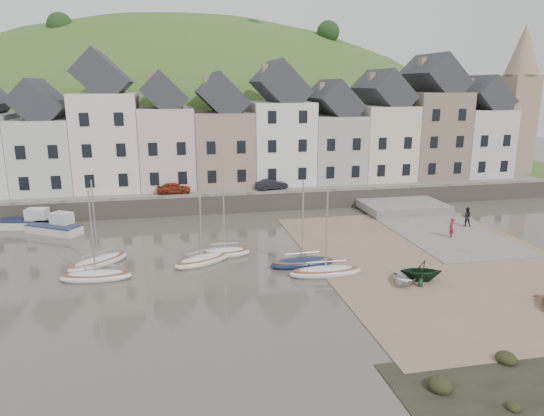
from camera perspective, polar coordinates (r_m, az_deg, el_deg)
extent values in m
plane|color=#474138|center=(33.88, 2.07, -7.34)|extent=(160.00, 160.00, 0.00)
cube|color=#395C24|center=(64.15, -4.70, 3.54)|extent=(90.00, 30.00, 1.50)
cube|color=slate|center=(52.81, -3.18, 2.19)|extent=(70.00, 7.00, 0.10)
cube|color=slate|center=(49.58, -2.57, 0.65)|extent=(70.00, 1.20, 1.80)
cube|color=#776248|center=(37.87, 18.54, -5.70)|extent=(18.00, 26.00, 0.06)
cube|color=slate|center=(46.40, 17.95, -2.04)|extent=(8.00, 18.00, 0.12)
ellipsoid|color=#395C24|center=(95.62, -9.54, -4.71)|extent=(134.40, 84.00, 84.00)
cylinder|color=#382619|center=(80.17, -23.06, 16.98)|extent=(0.50, 0.50, 3.00)
sphere|color=#213D19|center=(80.38, -23.23, 18.75)|extent=(3.60, 3.60, 3.60)
cylinder|color=#382619|center=(82.85, -12.52, 17.60)|extent=(0.50, 0.50, 3.00)
sphere|color=#213D19|center=(83.05, -12.62, 19.32)|extent=(3.60, 3.60, 3.60)
cylinder|color=#382619|center=(81.98, -2.21, 17.94)|extent=(0.50, 0.50, 3.00)
sphere|color=#213D19|center=(82.19, -2.23, 19.68)|extent=(3.60, 3.60, 3.60)
cylinder|color=#382619|center=(83.84, 6.44, 17.78)|extent=(0.50, 0.50, 3.00)
sphere|color=#213D19|center=(84.05, 6.48, 19.48)|extent=(3.60, 3.60, 3.60)
cube|color=beige|center=(56.50, -24.44, 5.55)|extent=(5.80, 8.00, 7.50)
cube|color=gray|center=(56.40, -26.60, 12.15)|extent=(0.60, 0.90, 1.40)
cube|color=beige|center=(55.32, -18.32, 7.24)|extent=(6.40, 8.00, 10.00)
cube|color=gray|center=(55.28, -20.70, 15.62)|extent=(0.60, 0.90, 1.40)
cube|color=beige|center=(55.04, -11.96, 6.83)|extent=(5.60, 8.00, 8.50)
cube|color=gray|center=(54.68, -13.85, 14.12)|extent=(0.60, 0.90, 1.40)
cube|color=gray|center=(55.36, -5.74, 6.84)|extent=(6.20, 8.00, 8.00)
cube|color=gray|center=(54.80, -7.58, 14.18)|extent=(0.60, 0.90, 1.40)
cube|color=white|center=(56.33, 0.84, 7.54)|extent=(6.60, 8.00, 9.00)
cube|color=gray|center=(55.66, -0.85, 15.53)|extent=(0.60, 0.90, 1.40)
cube|color=#ABA69C|center=(58.08, 6.92, 6.89)|extent=(5.80, 8.00, 7.50)
cube|color=gray|center=(57.21, 5.70, 13.52)|extent=(0.60, 0.90, 1.40)
cube|color=beige|center=(60.17, 12.36, 7.39)|extent=(6.00, 8.00, 8.50)
cube|color=gray|center=(59.22, 11.36, 14.40)|extent=(0.60, 0.90, 1.40)
cube|color=#7F6E5C|center=(62.88, 17.66, 8.02)|extent=(6.40, 8.00, 10.00)
cube|color=gray|center=(61.89, 16.90, 15.63)|extent=(0.60, 0.90, 1.40)
cube|color=beige|center=(66.18, 22.29, 7.03)|extent=(5.80, 8.00, 8.00)
cube|color=gray|center=(65.03, 21.77, 13.11)|extent=(0.60, 0.90, 1.40)
cube|color=#997F60|center=(69.16, 26.21, 8.57)|extent=(3.50, 3.50, 12.00)
cone|color=#997F60|center=(69.11, 27.04, 15.99)|extent=(4.00, 4.00, 6.00)
ellipsoid|color=silver|center=(37.02, -19.35, -5.95)|extent=(4.53, 4.08, 0.84)
ellipsoid|color=brown|center=(36.95, -19.38, -5.63)|extent=(4.15, 3.74, 0.20)
cylinder|color=#B2B5B7|center=(36.13, -19.75, -1.31)|extent=(0.10, 0.10, 5.60)
cylinder|color=#B2B5B7|center=(36.78, -19.45, -4.85)|extent=(2.02, 1.67, 0.08)
ellipsoid|color=silver|center=(34.43, -19.60, -7.48)|extent=(4.69, 1.80, 0.84)
ellipsoid|color=brown|center=(34.35, -19.63, -7.13)|extent=(4.32, 1.64, 0.20)
cylinder|color=#B2B5B7|center=(33.46, -20.03, -2.52)|extent=(0.10, 0.10, 5.60)
cylinder|color=#B2B5B7|center=(34.17, -19.71, -6.30)|extent=(2.53, 0.25, 0.08)
ellipsoid|color=beige|center=(35.61, -8.05, -6.05)|extent=(4.54, 3.27, 0.84)
ellipsoid|color=brown|center=(35.54, -8.06, -5.72)|extent=(4.17, 2.99, 0.20)
cylinder|color=#B2B5B7|center=(34.68, -8.22, -1.24)|extent=(0.10, 0.10, 5.60)
cylinder|color=#B2B5B7|center=(35.36, -8.09, -4.91)|extent=(2.17, 1.13, 0.08)
ellipsoid|color=silver|center=(37.00, -5.46, -5.20)|extent=(3.78, 1.55, 0.84)
ellipsoid|color=brown|center=(36.93, -5.46, -4.88)|extent=(3.47, 1.40, 0.20)
cylinder|color=#B2B5B7|center=(36.10, -5.57, -0.55)|extent=(0.10, 0.10, 5.60)
cylinder|color=#B2B5B7|center=(36.76, -5.48, -4.10)|extent=(2.07, 0.11, 0.08)
ellipsoid|color=silver|center=(33.41, 6.18, -7.37)|extent=(4.98, 1.58, 0.84)
ellipsoid|color=brown|center=(33.33, 6.19, -7.02)|extent=(4.58, 1.44, 0.20)
cylinder|color=#B2B5B7|center=(32.41, 6.33, -2.26)|extent=(0.10, 0.10, 5.60)
cylinder|color=#B2B5B7|center=(33.14, 6.22, -6.16)|extent=(2.73, 0.13, 0.08)
ellipsoid|color=#141F3E|center=(34.88, 3.48, -6.37)|extent=(4.69, 1.73, 0.84)
ellipsoid|color=brown|center=(34.81, 3.49, -6.03)|extent=(4.31, 1.57, 0.20)
cylinder|color=#B2B5B7|center=(33.93, 3.56, -1.46)|extent=(0.10, 0.10, 5.60)
cylinder|color=#B2B5B7|center=(34.63, 3.50, -5.21)|extent=(2.54, 0.21, 0.08)
cube|color=silver|center=(46.12, -23.78, -2.28)|extent=(4.98, 4.01, 0.70)
cube|color=#141F3E|center=(46.02, -23.83, -1.83)|extent=(4.92, 4.00, 0.08)
cube|color=silver|center=(46.14, -23.05, -1.10)|extent=(2.07, 1.92, 1.00)
cube|color=silver|center=(48.82, -26.22, -1.68)|extent=(5.36, 2.73, 0.70)
cube|color=#141F3E|center=(48.73, -26.27, -1.26)|extent=(5.27, 2.76, 0.08)
cube|color=silver|center=(48.58, -25.43, -0.63)|extent=(2.00, 1.55, 1.00)
imported|color=silver|center=(33.14, 15.09, -7.62)|extent=(3.70, 3.85, 0.65)
imported|color=black|center=(33.40, 16.77, -6.91)|extent=(3.09, 2.83, 1.38)
imported|color=maroon|center=(43.22, 19.94, -2.15)|extent=(0.70, 0.69, 1.62)
imported|color=black|center=(47.12, 21.50, -0.94)|extent=(1.02, 0.92, 1.71)
imported|color=maroon|center=(51.16, -11.23, 2.27)|extent=(3.37, 1.36, 1.15)
imported|color=black|center=(52.20, -0.03, 2.75)|extent=(3.49, 1.75, 1.10)
ellipsoid|color=black|center=(22.90, 18.77, -18.77)|extent=(1.02, 1.12, 0.66)
ellipsoid|color=black|center=(25.92, 25.36, -15.38)|extent=(0.92, 1.01, 0.60)
ellipsoid|color=black|center=(22.82, 26.01, -19.93)|extent=(0.55, 0.60, 0.35)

